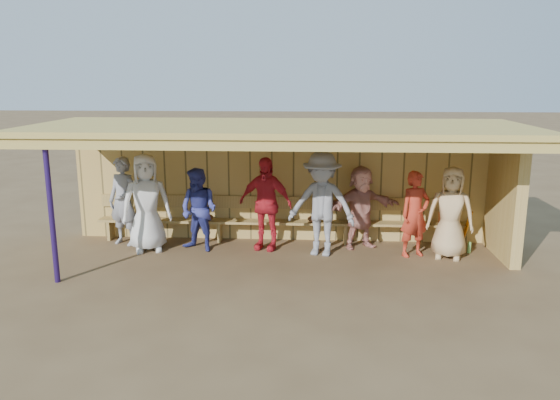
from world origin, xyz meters
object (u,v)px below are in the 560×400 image
at_px(player_a, 123,201).
at_px(player_d, 265,204).
at_px(player_f, 361,207).
at_px(player_b, 146,203).
at_px(player_c, 199,210).
at_px(player_h, 451,213).
at_px(bench, 282,217).
at_px(player_e, 322,204).
at_px(player_g, 415,214).

xyz_separation_m(player_a, player_d, (2.87, -0.14, 0.02)).
bearing_deg(player_d, player_f, 21.50).
distance_m(player_a, player_b, 0.70).
bearing_deg(player_c, player_h, 22.34).
bearing_deg(bench, player_f, -11.02).
height_order(player_e, player_g, player_e).
xyz_separation_m(player_d, player_g, (2.84, -0.27, -0.10)).
bearing_deg(player_a, player_c, 7.91).
bearing_deg(player_e, player_f, 47.35).
bearing_deg(player_f, player_d, 163.61).
bearing_deg(player_b, player_d, -13.41).
relative_size(player_c, player_e, 0.82).
relative_size(player_c, player_d, 0.89).
bearing_deg(player_c, player_a, -166.84).
bearing_deg(bench, player_h, -14.84).
bearing_deg(player_f, player_c, 164.36).
bearing_deg(player_a, bench, 25.60).
height_order(player_b, player_h, player_b).
xyz_separation_m(player_e, player_g, (1.75, 0.03, -0.17)).
bearing_deg(player_d, player_c, -156.67).
distance_m(player_d, player_h, 3.49).
xyz_separation_m(player_a, player_f, (4.74, 0.06, -0.07)).
relative_size(player_b, player_c, 1.17).
xyz_separation_m(player_b, player_e, (3.37, -0.06, 0.03)).
bearing_deg(player_h, player_b, -165.93).
distance_m(player_a, player_d, 2.88).
height_order(player_b, player_f, player_b).
relative_size(player_a, player_d, 0.98).
relative_size(player_d, player_e, 0.93).
height_order(player_f, player_g, player_f).
bearing_deg(player_a, player_h, 14.76).
bearing_deg(bench, player_d, -121.05).
xyz_separation_m(player_g, bench, (-2.54, 0.77, -0.29)).
distance_m(player_e, player_h, 2.39).
bearing_deg(player_e, player_g, 15.72).
relative_size(player_a, bench, 0.24).
relative_size(player_d, bench, 0.24).
bearing_deg(player_c, player_b, -151.91).
xyz_separation_m(player_d, player_e, (1.09, -0.30, 0.07)).
height_order(player_f, player_h, player_h).
xyz_separation_m(player_c, bench, (1.58, 0.68, -0.28)).
height_order(player_c, bench, player_c).
xyz_separation_m(player_b, player_h, (5.76, -0.10, -0.09)).
xyz_separation_m(player_e, bench, (-0.79, 0.80, -0.46)).
xyz_separation_m(player_f, player_h, (1.61, -0.54, 0.04)).
bearing_deg(player_b, player_f, -13.44).
height_order(player_d, player_f, player_d).
bearing_deg(player_g, bench, 140.25).
relative_size(player_g, bench, 0.21).
distance_m(player_c, bench, 1.74).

